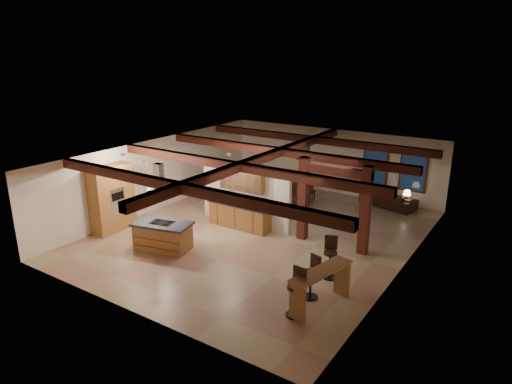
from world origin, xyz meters
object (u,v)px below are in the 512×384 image
kitchen_island (163,235)px  bar_counter (321,282)px  dining_table (289,198)px  sofa (388,199)px

kitchen_island → bar_counter: (5.89, -0.37, 0.24)m
kitchen_island → dining_table: size_ratio=1.21×
sofa → bar_counter: bearing=111.2°
kitchen_island → bar_counter: bar_counter is taller
sofa → kitchen_island: bearing=73.9°
dining_table → sofa: size_ratio=0.75×
sofa → bar_counter: bar_counter is taller
kitchen_island → sofa: size_ratio=0.90×
kitchen_island → bar_counter: 5.90m
bar_counter → sofa: bearing=97.0°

